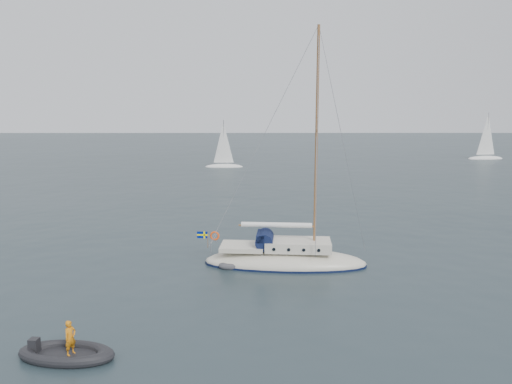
{
  "coord_description": "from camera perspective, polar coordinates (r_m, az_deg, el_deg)",
  "views": [
    {
      "loc": [
        -1.32,
        -30.22,
        9.65
      ],
      "look_at": [
        -1.21,
        0.0,
        4.41
      ],
      "focal_mm": 35.0,
      "sensor_mm": 36.0,
      "label": 1
    }
  ],
  "objects": [
    {
      "name": "distant_yacht_c",
      "position": [
        79.13,
        -3.73,
        5.27
      ],
      "size": [
        5.96,
        3.18,
        7.89
      ],
      "rotation": [
        0.0,
        0.0,
        0.01
      ],
      "color": "white",
      "rests_on": "ground"
    },
    {
      "name": "dinghy",
      "position": [
        30.56,
        -1.82,
        -8.24
      ],
      "size": [
        2.67,
        1.2,
        0.38
      ],
      "rotation": [
        0.0,
        0.0,
        0.29
      ],
      "color": "#4B4A4F",
      "rests_on": "ground"
    },
    {
      "name": "ground",
      "position": [
        31.75,
        2.21,
        -7.86
      ],
      "size": [
        300.0,
        300.0,
        0.0
      ],
      "primitive_type": "plane",
      "color": "black",
      "rests_on": "ground"
    },
    {
      "name": "rib",
      "position": [
        21.51,
        -20.89,
        -16.78
      ],
      "size": [
        3.85,
        1.75,
        1.58
      ],
      "rotation": [
        0.0,
        0.0,
        -0.12
      ],
      "color": "black",
      "rests_on": "ground"
    },
    {
      "name": "sailboat",
      "position": [
        30.63,
        3.37,
        -6.35
      ],
      "size": [
        10.4,
        3.11,
        14.81
      ],
      "rotation": [
        0.0,
        0.0,
        -0.08
      ],
      "color": "beige",
      "rests_on": "ground"
    },
    {
      "name": "distant_yacht_b",
      "position": [
        100.33,
        24.86,
        5.61
      ],
      "size": [
        6.75,
        3.6,
        8.95
      ],
      "rotation": [
        0.0,
        0.0,
        0.16
      ],
      "color": "white",
      "rests_on": "ground"
    }
  ]
}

